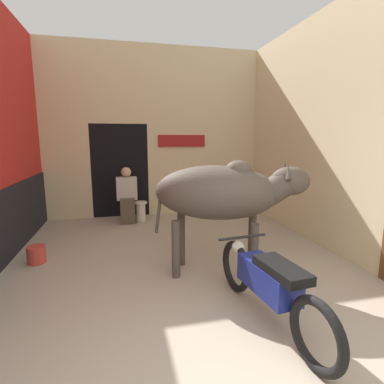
# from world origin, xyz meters

# --- Properties ---
(wall_back_with_doorway) EXTENTS (5.00, 0.93, 3.91)m
(wall_back_with_doorway) POSITION_xyz_m (-0.30, 5.84, 1.64)
(wall_back_with_doorway) COLOR beige
(wall_back_with_doorway) RESTS_ON ground_plane
(wall_right_with_door) EXTENTS (0.22, 5.59, 3.91)m
(wall_right_with_door) POSITION_xyz_m (2.59, 2.75, 1.93)
(wall_right_with_door) COLOR beige
(wall_right_with_door) RESTS_ON ground_plane
(cow) EXTENTS (2.05, 1.29, 1.55)m
(cow) POSITION_xyz_m (0.48, 2.13, 1.11)
(cow) COLOR #4C4238
(cow) RESTS_ON ground_plane
(motorcycle_near) EXTENTS (0.58, 1.97, 0.73)m
(motorcycle_near) POSITION_xyz_m (0.56, 0.97, 0.42)
(motorcycle_near) COLOR black
(motorcycle_near) RESTS_ON ground_plane
(shopkeeper_seated) EXTENTS (0.44, 0.34, 1.21)m
(shopkeeper_seated) POSITION_xyz_m (-0.70, 4.99, 0.64)
(shopkeeper_seated) COLOR brown
(shopkeeper_seated) RESTS_ON ground_plane
(plastic_stool) EXTENTS (0.29, 0.29, 0.45)m
(plastic_stool) POSITION_xyz_m (-0.42, 4.98, 0.24)
(plastic_stool) COLOR beige
(plastic_stool) RESTS_ON ground_plane
(bucket) EXTENTS (0.26, 0.26, 0.26)m
(bucket) POSITION_xyz_m (-2.07, 3.08, 0.13)
(bucket) COLOR #C63D33
(bucket) RESTS_ON ground_plane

